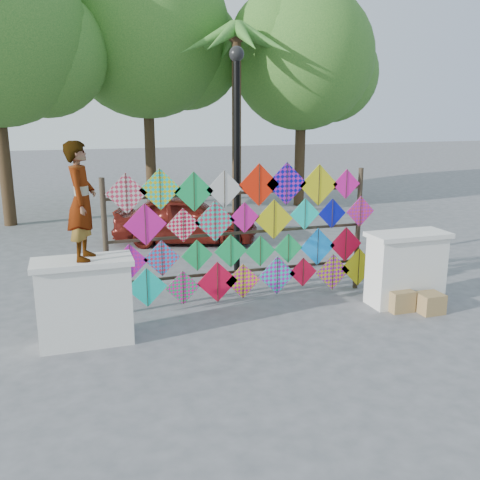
# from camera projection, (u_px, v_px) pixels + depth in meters

# --- Properties ---
(ground) EXTENTS (80.00, 80.00, 0.00)m
(ground) POSITION_uv_depth(u_px,v_px,m) (256.00, 317.00, 8.84)
(ground) COLOR gray
(ground) RESTS_ON ground
(parapet_left) EXTENTS (1.40, 0.65, 1.28)m
(parapet_left) POSITION_uv_depth(u_px,v_px,m) (85.00, 301.00, 7.69)
(parapet_left) COLOR white
(parapet_left) RESTS_ON ground
(parapet_right) EXTENTS (1.40, 0.65, 1.28)m
(parapet_right) POSITION_uv_depth(u_px,v_px,m) (406.00, 268.00, 9.31)
(parapet_right) COLOR white
(parapet_right) RESTS_ON ground
(kite_rack) EXTENTS (4.95, 0.24, 2.46)m
(kite_rack) POSITION_uv_depth(u_px,v_px,m) (248.00, 234.00, 9.25)
(kite_rack) COLOR #30261A
(kite_rack) RESTS_ON ground
(tree_mid) EXTENTS (6.30, 5.60, 8.61)m
(tree_mid) POSITION_uv_depth(u_px,v_px,m) (149.00, 33.00, 17.68)
(tree_mid) COLOR #45301D
(tree_mid) RESTS_ON ground
(tree_east) EXTENTS (5.40, 4.80, 7.42)m
(tree_east) POSITION_uv_depth(u_px,v_px,m) (304.00, 59.00, 17.98)
(tree_east) COLOR #45301D
(tree_east) RESTS_ON ground
(palm_tree) EXTENTS (3.62, 3.62, 5.83)m
(palm_tree) POSITION_uv_depth(u_px,v_px,m) (236.00, 53.00, 15.71)
(palm_tree) COLOR #45301D
(palm_tree) RESTS_ON ground
(vendor_woman) EXTENTS (0.52, 0.68, 1.65)m
(vendor_woman) POSITION_uv_depth(u_px,v_px,m) (81.00, 201.00, 7.36)
(vendor_woman) COLOR #99999E
(vendor_woman) RESTS_ON parapet_left
(sedan) EXTENTS (3.89, 2.59, 1.23)m
(sedan) POSITION_uv_depth(u_px,v_px,m) (186.00, 219.00, 13.59)
(sedan) COLOR maroon
(sedan) RESTS_ON ground
(lamppost) EXTENTS (0.28, 0.28, 4.46)m
(lamppost) POSITION_uv_depth(u_px,v_px,m) (237.00, 144.00, 10.14)
(lamppost) COLOR black
(lamppost) RESTS_ON ground
(cardboard_box_near) EXTENTS (0.41, 0.36, 0.36)m
(cardboard_box_near) POSITION_uv_depth(u_px,v_px,m) (399.00, 300.00, 9.08)
(cardboard_box_near) COLOR #9E824C
(cardboard_box_near) RESTS_ON ground
(cardboard_box_far) EXTENTS (0.40, 0.37, 0.34)m
(cardboard_box_far) POSITION_uv_depth(u_px,v_px,m) (430.00, 303.00, 8.98)
(cardboard_box_far) COLOR #9E824C
(cardboard_box_far) RESTS_ON ground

